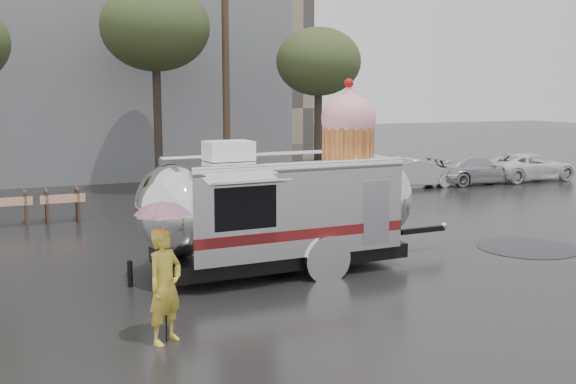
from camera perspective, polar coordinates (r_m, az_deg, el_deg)
name	(u,v)px	position (r m, az deg, el deg)	size (l,w,h in m)	color
ground	(322,296)	(13.27, 2.93, -8.83)	(120.00, 120.00, 0.00)	black
puddles	(437,252)	(17.21, 12.51, -4.94)	(8.98, 10.30, 0.01)	black
grey_building	(34,38)	(35.53, -20.68, 12.12)	(22.00, 12.00, 13.00)	slate
utility_pole	(226,74)	(26.65, -5.28, 9.95)	(1.60, 0.28, 9.00)	#473323
tree_mid	(155,28)	(27.08, -11.18, 13.44)	(4.20, 4.20, 8.03)	#382D26
tree_right	(318,63)	(27.00, 2.59, 10.88)	(3.36, 3.36, 6.42)	#382D26
barricade_row	(9,208)	(21.65, -22.52, -1.24)	(4.30, 0.80, 1.00)	#473323
parked_cars	(452,168)	(29.27, 13.68, 1.96)	(13.20, 1.90, 1.50)	silver
airstream_trailer	(284,202)	(14.98, -0.35, -0.83)	(8.04, 3.26, 4.33)	silver
person_left	(165,286)	(10.86, -10.36, -7.83)	(0.67, 0.44, 1.85)	gold
umbrella_pink	(163,224)	(10.62, -10.51, -2.65)	(1.10, 1.10, 2.30)	pink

